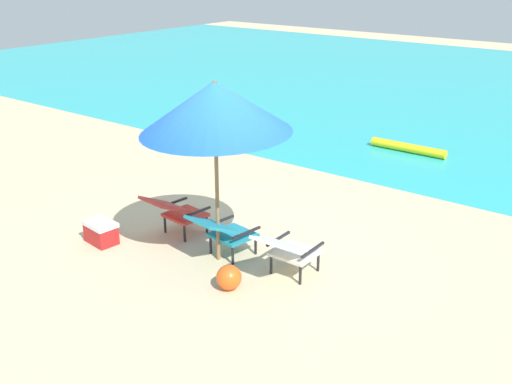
# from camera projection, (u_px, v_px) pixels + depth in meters

# --- Properties ---
(ground_plane) EXTENTS (40.00, 40.00, 0.00)m
(ground_plane) POSITION_uv_depth(u_px,v_px,m) (371.00, 174.00, 11.19)
(ground_plane) COLOR #CCB78E
(ocean_band) EXTENTS (40.00, 18.00, 0.01)m
(ocean_band) POSITION_uv_depth(u_px,v_px,m) (509.00, 95.00, 17.54)
(ocean_band) COLOR #28B2B7
(ocean_band) RESTS_ON ground_plane
(swim_buoy) EXTENTS (1.60, 0.18, 0.18)m
(swim_buoy) POSITION_uv_depth(u_px,v_px,m) (408.00, 148.00, 12.40)
(swim_buoy) COLOR yellow
(swim_buoy) RESTS_ON ocean_band
(lounge_chair_left) EXTENTS (0.63, 0.93, 0.68)m
(lounge_chair_left) POSITION_uv_depth(u_px,v_px,m) (176.00, 210.00, 8.58)
(lounge_chair_left) COLOR red
(lounge_chair_left) RESTS_ON ground_plane
(lounge_chair_center) EXTENTS (0.65, 0.94, 0.68)m
(lounge_chair_center) POSITION_uv_depth(u_px,v_px,m) (223.00, 230.00, 7.96)
(lounge_chair_center) COLOR teal
(lounge_chair_center) RESTS_ON ground_plane
(lounge_chair_right) EXTENTS (0.55, 0.88, 0.68)m
(lounge_chair_right) POSITION_uv_depth(u_px,v_px,m) (287.00, 249.00, 7.46)
(lounge_chair_right) COLOR silver
(lounge_chair_right) RESTS_ON ground_plane
(beach_umbrella_center) EXTENTS (2.65, 2.65, 2.41)m
(beach_umbrella_center) POSITION_uv_depth(u_px,v_px,m) (215.00, 107.00, 7.31)
(beach_umbrella_center) COLOR olive
(beach_umbrella_center) RESTS_ON ground_plane
(beach_ball) EXTENTS (0.31, 0.31, 0.31)m
(beach_ball) POSITION_uv_depth(u_px,v_px,m) (229.00, 277.00, 7.29)
(beach_ball) COLOR #EA5619
(beach_ball) RESTS_ON ground_plane
(cooler_box) EXTENTS (0.51, 0.38, 0.32)m
(cooler_box) POSITION_uv_depth(u_px,v_px,m) (101.00, 232.00, 8.48)
(cooler_box) COLOR red
(cooler_box) RESTS_ON ground_plane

